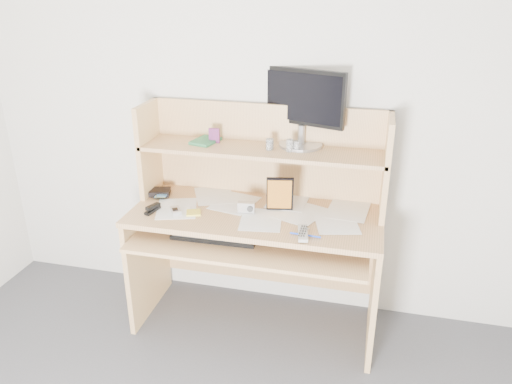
% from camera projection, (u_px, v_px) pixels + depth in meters
% --- Properties ---
extents(back_wall, '(3.60, 0.04, 2.50)m').
position_uv_depth(back_wall, '(269.00, 111.00, 2.87)').
color(back_wall, beige).
rests_on(back_wall, floor).
extents(desk, '(1.40, 0.70, 1.30)m').
position_uv_depth(desk, '(259.00, 216.00, 2.88)').
color(desk, tan).
rests_on(desk, floor).
extents(paper_clutter, '(1.32, 0.54, 0.01)m').
position_uv_depth(paper_clutter, '(256.00, 212.00, 2.78)').
color(paper_clutter, white).
rests_on(paper_clutter, desk).
extents(keyboard, '(0.47, 0.17, 0.03)m').
position_uv_depth(keyboard, '(215.00, 235.00, 2.73)').
color(keyboard, black).
rests_on(keyboard, desk).
extents(tv_remote, '(0.08, 0.18, 0.02)m').
position_uv_depth(tv_remote, '(303.00, 233.00, 2.53)').
color(tv_remote, '#AEAEA8').
rests_on(tv_remote, paper_clutter).
extents(flip_phone, '(0.09, 0.10, 0.02)m').
position_uv_depth(flip_phone, '(176.00, 210.00, 2.78)').
color(flip_phone, '#B5B5B8').
rests_on(flip_phone, paper_clutter).
extents(stapler, '(0.05, 0.12, 0.04)m').
position_uv_depth(stapler, '(152.00, 208.00, 2.79)').
color(stapler, black).
rests_on(stapler, paper_clutter).
extents(wallet, '(0.14, 0.13, 0.03)m').
position_uv_depth(wallet, '(160.00, 192.00, 3.00)').
color(wallet, black).
rests_on(wallet, paper_clutter).
extents(sticky_note_pad, '(0.10, 0.10, 0.01)m').
position_uv_depth(sticky_note_pad, '(194.00, 213.00, 2.77)').
color(sticky_note_pad, yellow).
rests_on(sticky_note_pad, desk).
extents(digital_camera, '(0.10, 0.04, 0.06)m').
position_uv_depth(digital_camera, '(246.00, 207.00, 2.77)').
color(digital_camera, '#AEAEB0').
rests_on(digital_camera, paper_clutter).
extents(game_case, '(0.15, 0.04, 0.21)m').
position_uv_depth(game_case, '(280.00, 194.00, 2.75)').
color(game_case, black).
rests_on(game_case, paper_clutter).
extents(blue_pen, '(0.16, 0.02, 0.01)m').
position_uv_depth(blue_pen, '(305.00, 235.00, 2.52)').
color(blue_pen, blue).
rests_on(blue_pen, paper_clutter).
extents(card_box, '(0.06, 0.02, 0.09)m').
position_uv_depth(card_box, '(214.00, 136.00, 2.87)').
color(card_box, maroon).
rests_on(card_box, desk).
extents(shelf_book, '(0.16, 0.20, 0.02)m').
position_uv_depth(shelf_book, '(205.00, 141.00, 2.89)').
color(shelf_book, '#327E3F').
rests_on(shelf_book, desk).
extents(chip_stack_a, '(0.05, 0.05, 0.06)m').
position_uv_depth(chip_stack_a, '(270.00, 144.00, 2.76)').
color(chip_stack_a, black).
rests_on(chip_stack_a, desk).
extents(chip_stack_b, '(0.04, 0.04, 0.06)m').
position_uv_depth(chip_stack_b, '(296.00, 146.00, 2.73)').
color(chip_stack_b, white).
rests_on(chip_stack_b, desk).
extents(chip_stack_c, '(0.04, 0.04, 0.05)m').
position_uv_depth(chip_stack_c, '(269.00, 146.00, 2.75)').
color(chip_stack_c, black).
rests_on(chip_stack_c, desk).
extents(chip_stack_d, '(0.04, 0.04, 0.07)m').
position_uv_depth(chip_stack_d, '(290.00, 145.00, 2.72)').
color(chip_stack_d, white).
rests_on(chip_stack_d, desk).
extents(monitor, '(0.48, 0.25, 0.43)m').
position_uv_depth(monitor, '(303.00, 105.00, 2.76)').
color(monitor, '#A4A4A8').
rests_on(monitor, desk).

